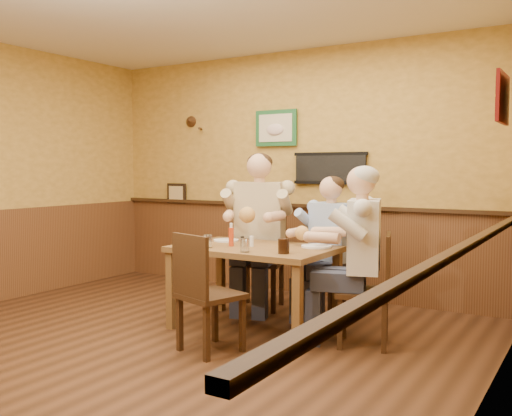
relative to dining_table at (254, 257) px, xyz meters
The scene contains 17 objects.
room 1.31m from the dining_table, 112.13° to the right, with size 5.02×5.03×2.81m.
dining_table is the anchor object (origin of this frame).
chair_back_left 0.79m from the dining_table, 117.18° to the left, with size 0.47×0.47×1.01m, color #382312, non-canonical shape.
chair_back_right 0.85m from the dining_table, 55.49° to the left, with size 0.40×0.40×0.86m, color #382312, non-canonical shape.
chair_right_end 1.04m from the dining_table, ahead, with size 0.43×0.43×0.92m, color #382312, non-canonical shape.
chair_near_side 0.75m from the dining_table, 86.69° to the right, with size 0.44×0.44×0.95m, color #382312, non-canonical shape.
diner_tan_shirt 0.78m from the dining_table, 117.18° to the left, with size 0.66×0.66×1.44m, color #CFB98E, non-canonical shape.
diner_blue_polo 0.82m from the dining_table, 55.49° to the left, with size 0.57×0.57×1.23m, color #8FA9D7, non-canonical shape.
diner_white_elder 1.02m from the dining_table, ahead, with size 0.61×0.61×1.32m, color silver, non-canonical shape.
water_glass_left 0.44m from the dining_table, 136.49° to the right, with size 0.08×0.08×0.12m, color white.
water_glass_mid 0.38m from the dining_table, 71.24° to the right, with size 0.08×0.08×0.11m, color silver.
cola_tumbler 0.52m from the dining_table, 29.06° to the right, with size 0.09×0.09×0.12m, color black.
hot_sauce_bottle 0.28m from the dining_table, 152.41° to the right, with size 0.05×0.05×0.19m, color red.
salt_shaker 0.14m from the dining_table, 124.04° to the right, with size 0.04×0.04×0.09m, color silver.
pepper_shaker 0.18m from the dining_table, behind, with size 0.03×0.03×0.08m, color black.
plate_far_left 0.47m from the dining_table, 157.47° to the left, with size 0.24×0.24×0.02m, color silver.
plate_far_right 0.57m from the dining_table, 25.20° to the left, with size 0.27×0.27×0.02m, color silver.
Camera 1 is at (3.10, -3.39, 1.45)m, focal length 40.00 mm.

